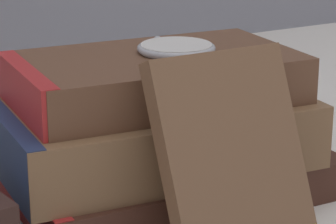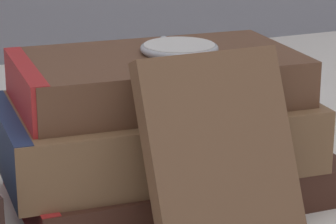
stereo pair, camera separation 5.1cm
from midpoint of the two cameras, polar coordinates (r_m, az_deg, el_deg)
The scene contains 6 objects.
ground_plane at distance 0.55m, azimuth -1.24°, elevation -7.55°, with size 3.00×3.00×0.00m, color silver.
book_flat_bottom at distance 0.58m, azimuth -2.73°, elevation -4.75°, with size 0.23×0.14×0.03m.
book_flat_middle at distance 0.56m, azimuth -4.21°, elevation -1.57°, with size 0.22×0.14×0.05m.
book_flat_top at distance 0.55m, azimuth -4.23°, elevation 2.36°, with size 0.20×0.13×0.03m.
book_leaning_front at distance 0.48m, azimuth 1.34°, elevation -3.88°, with size 0.09×0.06×0.12m.
pocket_watch at distance 0.56m, azimuth -2.05°, elevation 4.58°, with size 0.06×0.06×0.01m.
Camera 1 is at (-0.26, -0.43, 0.23)m, focal length 85.00 mm.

